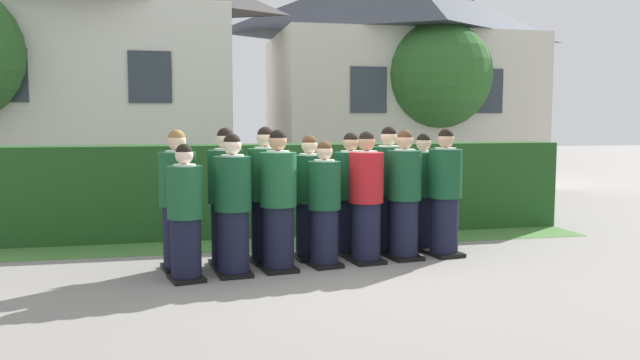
{
  "coord_description": "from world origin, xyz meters",
  "views": [
    {
      "loc": [
        -1.7,
        -7.47,
        1.82
      ],
      "look_at": [
        0.0,
        0.24,
        1.05
      ],
      "focal_mm": 35.48,
      "sensor_mm": 36.0,
      "label": 1
    }
  ],
  "objects_px": {
    "student_front_row_0": "(185,216)",
    "student_rear_row_4": "(351,197)",
    "student_front_row_2": "(278,204)",
    "student_rear_row_0": "(178,203)",
    "student_rear_row_6": "(423,194)",
    "student_in_red_blazer": "(366,200)",
    "student_front_row_3": "(324,207)",
    "student_rear_row_3": "(309,200)",
    "student_rear_row_5": "(388,193)",
    "student_front_row_5": "(404,198)",
    "student_front_row_6": "(445,196)",
    "student_rear_row_2": "(266,198)",
    "student_front_row_1": "(233,208)",
    "student_rear_row_1": "(226,201)"
  },
  "relations": [
    {
      "from": "student_front_row_3",
      "to": "student_front_row_6",
      "type": "distance_m",
      "value": 1.71
    },
    {
      "from": "student_rear_row_2",
      "to": "student_front_row_2",
      "type": "bearing_deg",
      "value": -79.8
    },
    {
      "from": "student_front_row_1",
      "to": "student_rear_row_5",
      "type": "xyz_separation_m",
      "value": [
        2.16,
        0.84,
        0.03
      ]
    },
    {
      "from": "student_rear_row_1",
      "to": "student_rear_row_0",
      "type": "bearing_deg",
      "value": -172.74
    },
    {
      "from": "student_in_red_blazer",
      "to": "student_rear_row_0",
      "type": "distance_m",
      "value": 2.32
    },
    {
      "from": "student_rear_row_6",
      "to": "student_rear_row_4",
      "type": "bearing_deg",
      "value": -172.36
    },
    {
      "from": "student_rear_row_4",
      "to": "student_rear_row_6",
      "type": "relative_size",
      "value": 1.01
    },
    {
      "from": "student_front_row_1",
      "to": "student_front_row_6",
      "type": "relative_size",
      "value": 0.98
    },
    {
      "from": "student_front_row_2",
      "to": "student_rear_row_3",
      "type": "xyz_separation_m",
      "value": [
        0.49,
        0.54,
        -0.04
      ]
    },
    {
      "from": "student_front_row_2",
      "to": "student_rear_row_4",
      "type": "bearing_deg",
      "value": 31.82
    },
    {
      "from": "student_rear_row_4",
      "to": "student_rear_row_3",
      "type": "bearing_deg",
      "value": -167.44
    },
    {
      "from": "student_rear_row_6",
      "to": "student_rear_row_0",
      "type": "bearing_deg",
      "value": -170.98
    },
    {
      "from": "student_front_row_2",
      "to": "student_front_row_0",
      "type": "bearing_deg",
      "value": -167.3
    },
    {
      "from": "student_rear_row_0",
      "to": "student_rear_row_6",
      "type": "distance_m",
      "value": 3.36
    },
    {
      "from": "student_front_row_2",
      "to": "student_front_row_6",
      "type": "height_order",
      "value": "student_front_row_2"
    },
    {
      "from": "student_rear_row_1",
      "to": "student_rear_row_2",
      "type": "height_order",
      "value": "student_rear_row_2"
    },
    {
      "from": "student_in_red_blazer",
      "to": "student_rear_row_5",
      "type": "bearing_deg",
      "value": 48.44
    },
    {
      "from": "student_rear_row_1",
      "to": "student_front_row_1",
      "type": "bearing_deg",
      "value": -84.84
    },
    {
      "from": "student_front_row_0",
      "to": "student_front_row_3",
      "type": "relative_size",
      "value": 1.0
    },
    {
      "from": "student_front_row_3",
      "to": "student_rear_row_2",
      "type": "xyz_separation_m",
      "value": [
        -0.67,
        0.37,
        0.09
      ]
    },
    {
      "from": "student_front_row_0",
      "to": "student_front_row_6",
      "type": "height_order",
      "value": "student_front_row_6"
    },
    {
      "from": "student_front_row_6",
      "to": "student_rear_row_2",
      "type": "distance_m",
      "value": 2.37
    },
    {
      "from": "student_rear_row_2",
      "to": "student_front_row_6",
      "type": "bearing_deg",
      "value": -2.82
    },
    {
      "from": "student_front_row_5",
      "to": "student_rear_row_0",
      "type": "bearing_deg",
      "value": -179.99
    },
    {
      "from": "student_front_row_0",
      "to": "student_front_row_2",
      "type": "bearing_deg",
      "value": 12.7
    },
    {
      "from": "student_rear_row_4",
      "to": "student_front_row_6",
      "type": "bearing_deg",
      "value": -14.88
    },
    {
      "from": "student_rear_row_0",
      "to": "student_rear_row_4",
      "type": "relative_size",
      "value": 1.03
    },
    {
      "from": "student_front_row_0",
      "to": "student_rear_row_4",
      "type": "distance_m",
      "value": 2.35
    },
    {
      "from": "student_rear_row_3",
      "to": "student_rear_row_6",
      "type": "xyz_separation_m",
      "value": [
        1.66,
        0.28,
        0.0
      ]
    },
    {
      "from": "student_front_row_5",
      "to": "student_rear_row_4",
      "type": "bearing_deg",
      "value": 148.09
    },
    {
      "from": "student_rear_row_3",
      "to": "student_rear_row_2",
      "type": "bearing_deg",
      "value": -172.75
    },
    {
      "from": "student_rear_row_5",
      "to": "student_front_row_2",
      "type": "bearing_deg",
      "value": -156.08
    },
    {
      "from": "student_front_row_0",
      "to": "student_rear_row_6",
      "type": "relative_size",
      "value": 0.95
    },
    {
      "from": "student_front_row_6",
      "to": "student_rear_row_2",
      "type": "height_order",
      "value": "student_rear_row_2"
    },
    {
      "from": "student_front_row_2",
      "to": "student_in_red_blazer",
      "type": "xyz_separation_m",
      "value": [
        1.15,
        0.19,
        -0.01
      ]
    },
    {
      "from": "student_front_row_0",
      "to": "student_rear_row_4",
      "type": "bearing_deg",
      "value": 22.88
    },
    {
      "from": "student_front_row_3",
      "to": "student_rear_row_4",
      "type": "distance_m",
      "value": 0.75
    },
    {
      "from": "student_front_row_3",
      "to": "student_front_row_5",
      "type": "bearing_deg",
      "value": 9.8
    },
    {
      "from": "student_front_row_1",
      "to": "student_rear_row_0",
      "type": "distance_m",
      "value": 0.74
    },
    {
      "from": "student_front_row_3",
      "to": "student_front_row_5",
      "type": "relative_size",
      "value": 0.92
    },
    {
      "from": "student_front_row_5",
      "to": "student_front_row_6",
      "type": "bearing_deg",
      "value": 6.03
    },
    {
      "from": "student_front_row_0",
      "to": "student_rear_row_2",
      "type": "height_order",
      "value": "student_rear_row_2"
    },
    {
      "from": "student_front_row_3",
      "to": "student_rear_row_5",
      "type": "bearing_deg",
      "value": 31.13
    },
    {
      "from": "student_front_row_2",
      "to": "student_rear_row_5",
      "type": "height_order",
      "value": "student_rear_row_5"
    },
    {
      "from": "student_front_row_0",
      "to": "student_front_row_1",
      "type": "distance_m",
      "value": 0.56
    },
    {
      "from": "student_rear_row_2",
      "to": "student_rear_row_3",
      "type": "distance_m",
      "value": 0.58
    },
    {
      "from": "student_rear_row_2",
      "to": "student_rear_row_5",
      "type": "height_order",
      "value": "student_rear_row_2"
    },
    {
      "from": "student_in_red_blazer",
      "to": "student_front_row_2",
      "type": "bearing_deg",
      "value": -170.68
    },
    {
      "from": "student_front_row_1",
      "to": "student_rear_row_0",
      "type": "bearing_deg",
      "value": 146.99
    },
    {
      "from": "student_front_row_2",
      "to": "student_rear_row_2",
      "type": "relative_size",
      "value": 0.98
    }
  ]
}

